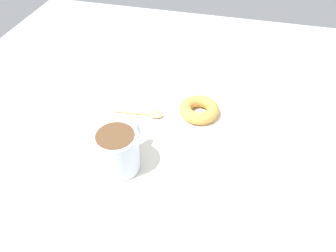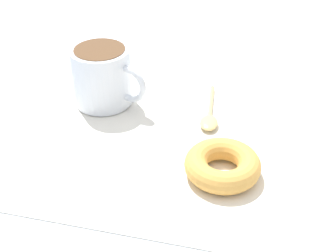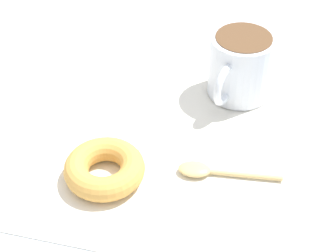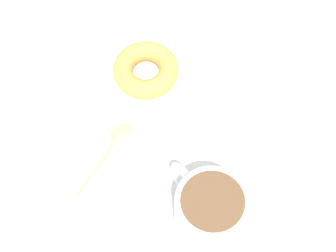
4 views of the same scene
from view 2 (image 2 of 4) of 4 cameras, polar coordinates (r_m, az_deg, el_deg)
name	(u,v)px [view 2 (image 2 of 4)]	position (r cm, az deg, el deg)	size (l,w,h in cm)	color
ground_plane	(170,145)	(61.07, 0.25, -2.35)	(120.00, 120.00, 2.00)	#B2BCC6
napkin	(168,140)	(60.10, 0.00, -1.68)	(33.92, 33.92, 0.30)	white
coffee_cup	(103,75)	(65.96, -7.94, 6.14)	(8.16, 11.15, 8.23)	silver
donut	(223,165)	(54.16, 6.67, -4.74)	(8.84, 8.84, 2.69)	gold
spoon	(209,117)	(63.54, 5.07, 1.06)	(11.56, 2.73, 0.90)	#D8B772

